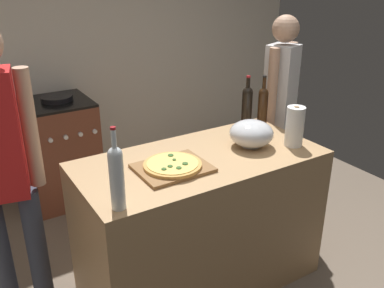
% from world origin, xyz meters
% --- Properties ---
extents(ground_plane, '(4.48, 3.18, 0.02)m').
position_xyz_m(ground_plane, '(0.00, 1.29, -0.01)').
color(ground_plane, '#6B5B4C').
extents(kitchen_wall_rear, '(4.48, 0.10, 2.60)m').
position_xyz_m(kitchen_wall_rear, '(0.00, 2.63, 1.30)').
color(kitchen_wall_rear, silver).
rests_on(kitchen_wall_rear, ground_plane).
extents(counter, '(1.49, 0.73, 0.91)m').
position_xyz_m(counter, '(-0.10, 0.66, 0.46)').
color(counter, tan).
rests_on(counter, ground_plane).
extents(cutting_board, '(0.40, 0.32, 0.02)m').
position_xyz_m(cutting_board, '(-0.33, 0.60, 0.92)').
color(cutting_board, olive).
rests_on(cutting_board, counter).
extents(pizza, '(0.33, 0.33, 0.03)m').
position_xyz_m(pizza, '(-0.33, 0.60, 0.94)').
color(pizza, tan).
rests_on(pizza, cutting_board).
extents(mixing_bowl, '(0.28, 0.28, 0.17)m').
position_xyz_m(mixing_bowl, '(0.26, 0.63, 1.00)').
color(mixing_bowl, '#B2B2B7').
rests_on(mixing_bowl, counter).
extents(paper_towel_roll, '(0.11, 0.11, 0.26)m').
position_xyz_m(paper_towel_roll, '(0.50, 0.50, 1.04)').
color(paper_towel_roll, white).
rests_on(paper_towel_roll, counter).
extents(wine_bottle_clear, '(0.07, 0.07, 0.41)m').
position_xyz_m(wine_bottle_clear, '(-0.74, 0.38, 1.09)').
color(wine_bottle_clear, silver).
rests_on(wine_bottle_clear, counter).
extents(wine_bottle_dark, '(0.07, 0.07, 0.37)m').
position_xyz_m(wine_bottle_dark, '(0.55, 0.87, 1.07)').
color(wine_bottle_dark, '#331E0F').
rests_on(wine_bottle_dark, counter).
extents(wine_bottle_green, '(0.07, 0.07, 0.37)m').
position_xyz_m(wine_bottle_green, '(0.46, 0.93, 1.07)').
color(wine_bottle_green, black).
rests_on(wine_bottle_green, counter).
extents(stove, '(0.61, 0.60, 0.96)m').
position_xyz_m(stove, '(-0.56, 2.23, 0.47)').
color(stove, brown).
rests_on(stove, ground_plane).
extents(person_in_stripes, '(0.38, 0.24, 1.76)m').
position_xyz_m(person_in_stripes, '(-1.16, 0.87, 1.02)').
color(person_in_stripes, '#383D4C').
rests_on(person_in_stripes, ground_plane).
extents(person_in_red, '(0.35, 0.26, 1.65)m').
position_xyz_m(person_in_red, '(0.86, 1.03, 0.95)').
color(person_in_red, '#D88C4C').
rests_on(person_in_red, ground_plane).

